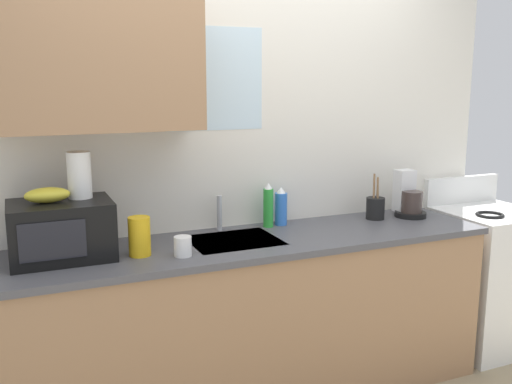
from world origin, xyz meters
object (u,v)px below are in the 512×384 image
(coffee_maker, at_px, (408,199))
(dish_soap_bottle_green, at_px, (268,206))
(paper_towel_roll, at_px, (79,175))
(cereal_canister, at_px, (139,236))
(banana_bunch, at_px, (47,195))
(dish_soap_bottle_blue, at_px, (281,207))
(microwave, at_px, (61,230))
(mug_white, at_px, (183,246))
(utensil_crock, at_px, (375,208))
(stove_range, at_px, (486,277))

(coffee_maker, bearing_deg, dish_soap_bottle_green, 174.02)
(paper_towel_roll, distance_m, dish_soap_bottle_green, 1.06)
(paper_towel_roll, relative_size, coffee_maker, 0.79)
(cereal_canister, bearing_deg, dish_soap_bottle_green, 17.84)
(banana_bunch, height_order, cereal_canister, banana_bunch)
(dish_soap_bottle_blue, bearing_deg, microwave, -172.09)
(paper_towel_roll, distance_m, coffee_maker, 1.94)
(banana_bunch, distance_m, dish_soap_bottle_blue, 1.29)
(microwave, relative_size, banana_bunch, 2.30)
(paper_towel_roll, bearing_deg, banana_bunch, -161.57)
(microwave, distance_m, dish_soap_bottle_blue, 1.22)
(microwave, bearing_deg, dish_soap_bottle_blue, 7.91)
(microwave, bearing_deg, mug_white, -19.75)
(cereal_canister, xyz_separation_m, mug_white, (0.18, -0.09, -0.05))
(dish_soap_bottle_blue, bearing_deg, mug_white, -152.55)
(paper_towel_roll, bearing_deg, coffee_maker, 0.25)
(coffee_maker, height_order, mug_white, coffee_maker)
(microwave, bearing_deg, utensil_crock, 2.28)
(banana_bunch, bearing_deg, mug_white, -18.30)
(paper_towel_roll, distance_m, mug_white, 0.59)
(coffee_maker, xyz_separation_m, dish_soap_bottle_green, (-0.90, 0.09, 0.02))
(microwave, relative_size, dish_soap_bottle_green, 1.81)
(dish_soap_bottle_green, xyz_separation_m, cereal_canister, (-0.78, -0.25, -0.03))
(stove_range, distance_m, banana_bunch, 2.76)
(stove_range, xyz_separation_m, coffee_maker, (-0.58, 0.10, 0.55))
(microwave, xyz_separation_m, dish_soap_bottle_green, (1.12, 0.15, -0.02))
(microwave, relative_size, cereal_canister, 2.46)
(banana_bunch, relative_size, coffee_maker, 0.71)
(paper_towel_roll, xyz_separation_m, dish_soap_bottle_green, (1.02, 0.10, -0.26))
(cereal_canister, relative_size, utensil_crock, 0.68)
(coffee_maker, bearing_deg, microwave, -178.30)
(mug_white, bearing_deg, coffee_maker, 9.41)
(microwave, height_order, banana_bunch, banana_bunch)
(banana_bunch, xyz_separation_m, cereal_canister, (0.39, -0.10, -0.21))
(mug_white, bearing_deg, stove_range, 3.95)
(paper_towel_roll, height_order, coffee_maker, paper_towel_roll)
(microwave, relative_size, utensil_crock, 1.67)
(dish_soap_bottle_blue, xyz_separation_m, utensil_crock, (0.58, -0.10, -0.03))
(dish_soap_bottle_green, bearing_deg, banana_bunch, -172.60)
(stove_range, height_order, paper_towel_roll, paper_towel_roll)
(stove_range, height_order, dish_soap_bottle_blue, dish_soap_bottle_blue)
(dish_soap_bottle_blue, relative_size, mug_white, 2.32)
(dish_soap_bottle_blue, distance_m, mug_white, 0.78)
(stove_range, bearing_deg, microwave, 179.01)
(dish_soap_bottle_green, bearing_deg, cereal_canister, -162.16)
(paper_towel_roll, bearing_deg, cereal_canister, -32.01)
(stove_range, distance_m, mug_white, 2.14)
(stove_range, xyz_separation_m, cereal_canister, (-2.26, -0.05, 0.54))
(stove_range, distance_m, coffee_maker, 0.80)
(stove_range, relative_size, coffee_maker, 3.86)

